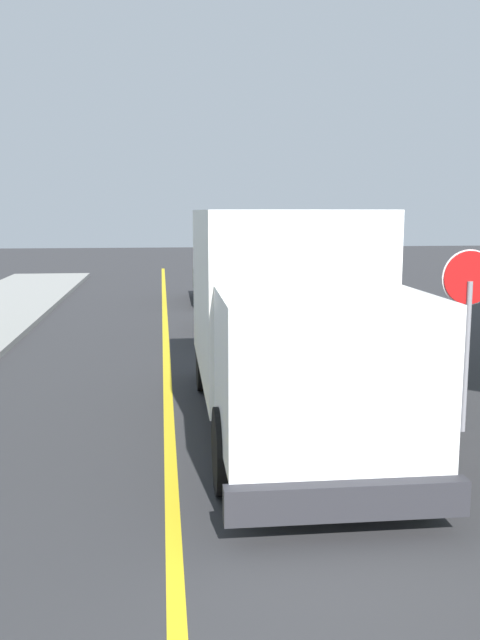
% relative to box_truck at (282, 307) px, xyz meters
% --- Properties ---
extents(centre_line_yellow, '(0.16, 56.00, 0.01)m').
position_rel_box_truck_xyz_m(centre_line_yellow, '(-1.71, 0.12, -1.76)').
color(centre_line_yellow, gold).
rests_on(centre_line_yellow, ground).
extents(box_truck, '(2.47, 7.20, 3.20)m').
position_rel_box_truck_xyz_m(box_truck, '(0.00, 0.00, 0.00)').
color(box_truck, silver).
rests_on(box_truck, ground).
extents(parked_car_near, '(1.92, 4.45, 1.67)m').
position_rel_box_truck_xyz_m(parked_car_near, '(0.20, 7.66, -0.97)').
color(parked_car_near, silver).
rests_on(parked_car_near, ground).
extents(parked_car_mid, '(1.86, 4.43, 1.67)m').
position_rel_box_truck_xyz_m(parked_car_mid, '(0.27, 13.93, -0.97)').
color(parked_car_mid, '#4C564C').
rests_on(parked_car_mid, ground).
extents(stop_sign, '(0.80, 0.10, 2.65)m').
position_rel_box_truck_xyz_m(stop_sign, '(2.55, -0.74, 0.09)').
color(stop_sign, gray).
rests_on(stop_sign, ground).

